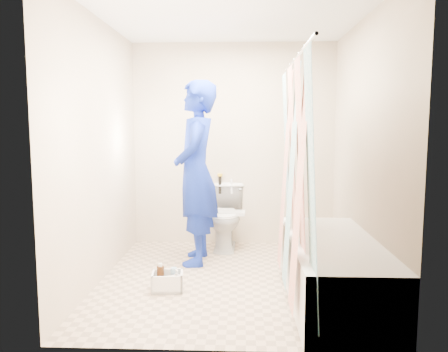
{
  "coord_description": "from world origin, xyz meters",
  "views": [
    {
      "loc": [
        0.1,
        -3.94,
        1.43
      ],
      "look_at": [
        -0.07,
        0.33,
        0.94
      ],
      "focal_mm": 35.0,
      "sensor_mm": 36.0,
      "label": 1
    }
  ],
  "objects_px": {
    "plumber": "(196,173)",
    "bathtub": "(332,268)",
    "cleaning_caddy": "(168,282)",
    "toilet": "(226,216)"
  },
  "relations": [
    {
      "from": "cleaning_caddy",
      "to": "toilet",
      "type": "bearing_deg",
      "value": 65.86
    },
    {
      "from": "bathtub",
      "to": "cleaning_caddy",
      "type": "bearing_deg",
      "value": 174.5
    },
    {
      "from": "plumber",
      "to": "cleaning_caddy",
      "type": "height_order",
      "value": "plumber"
    },
    {
      "from": "toilet",
      "to": "cleaning_caddy",
      "type": "relative_size",
      "value": 2.59
    },
    {
      "from": "bathtub",
      "to": "cleaning_caddy",
      "type": "relative_size",
      "value": 6.06
    },
    {
      "from": "plumber",
      "to": "cleaning_caddy",
      "type": "bearing_deg",
      "value": -12.76
    },
    {
      "from": "bathtub",
      "to": "toilet",
      "type": "distance_m",
      "value": 1.78
    },
    {
      "from": "bathtub",
      "to": "cleaning_caddy",
      "type": "height_order",
      "value": "bathtub"
    },
    {
      "from": "toilet",
      "to": "plumber",
      "type": "relative_size",
      "value": 0.4
    },
    {
      "from": "plumber",
      "to": "bathtub",
      "type": "bearing_deg",
      "value": 50.7
    }
  ]
}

